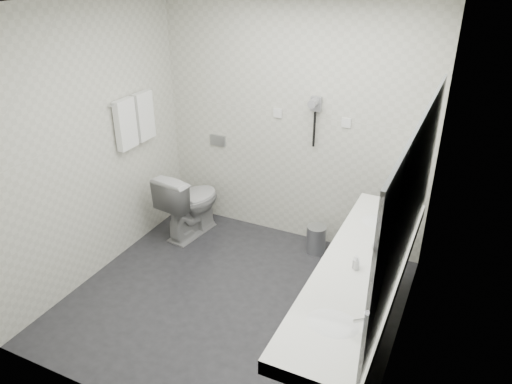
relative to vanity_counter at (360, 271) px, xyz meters
The scene contains 31 objects.
floor 1.39m from the vanity_counter, 169.92° to the left, with size 2.80×2.80×0.00m, color #242328.
ceiling 2.05m from the vanity_counter, 169.92° to the left, with size 2.80×2.80×0.00m, color silver.
wall_back 1.93m from the vanity_counter, 126.87° to the left, with size 2.80×2.80×0.00m, color silver.
wall_front 1.64m from the vanity_counter, 135.64° to the right, with size 2.80×2.80×0.00m, color silver.
wall_left 2.57m from the vanity_counter, behind, with size 2.60×2.60×0.00m, color silver.
wall_right 0.56m from the vanity_counter, 36.03° to the left, with size 2.60×2.60×0.00m, color silver.
vanity_counter is the anchor object (origin of this frame).
vanity_panel 0.43m from the vanity_counter, ahead, with size 0.03×2.15×0.75m, color gray.
vanity_post_far 1.12m from the vanity_counter, 86.97° to the left, with size 0.06×0.06×0.75m, color silver.
mirror 0.70m from the vanity_counter, ahead, with size 0.02×2.20×1.05m, color #B2BCC6.
basin_near 0.65m from the vanity_counter, 90.00° to the right, with size 0.40×0.31×0.05m, color white.
basin_far 0.65m from the vanity_counter, 90.00° to the left, with size 0.40×0.31×0.05m, color white.
faucet_near 0.69m from the vanity_counter, 73.30° to the right, with size 0.04×0.04×0.15m, color silver.
faucet_far 0.69m from the vanity_counter, 73.30° to the left, with size 0.04×0.04×0.15m, color silver.
soap_bottle_a 0.11m from the vanity_counter, 126.72° to the right, with size 0.04×0.04×0.10m, color silver.
soap_bottle_b 0.25m from the vanity_counter, 77.74° to the left, with size 0.07×0.07×0.09m, color silver.
soap_bottle_c 0.12m from the vanity_counter, 104.27° to the right, with size 0.04×0.04×0.10m, color silver.
glass_left 0.24m from the vanity_counter, 65.20° to the left, with size 0.06×0.06×0.11m, color silver.
glass_right 0.38m from the vanity_counter, 61.27° to the left, with size 0.06×0.06×0.10m, color silver.
toilet 2.37m from the vanity_counter, 153.50° to the left, with size 0.42×0.74×0.75m, color white.
flush_plate 2.48m from the vanity_counter, 143.06° to the left, with size 0.18×0.02×0.12m, color #B2B5BA.
pedal_bin 1.60m from the vanity_counter, 119.86° to the left, with size 0.20×0.20×0.28m, color #B2B5BA.
bin_lid 1.54m from the vanity_counter, 119.86° to the left, with size 0.20×0.20×0.01m, color #B2B5BA.
towel_rail 2.69m from the vanity_counter, 163.14° to the left, with size 0.02×0.02×0.62m, color silver.
towel_near 2.59m from the vanity_counter, 166.10° to the left, with size 0.07×0.24×0.48m, color white.
towel_far 2.67m from the vanity_counter, 160.15° to the left, with size 0.07×0.24×0.48m, color white.
dryer_cradle 1.85m from the vanity_counter, 120.76° to the left, with size 0.10×0.04×0.14m, color gray.
dryer_barrel 1.81m from the vanity_counter, 122.01° to the left, with size 0.08×0.08×0.14m, color gray.
dryer_cord 1.76m from the vanity_counter, 121.02° to the left, with size 0.02×0.02×0.35m, color black.
switch_plate_a 2.04m from the vanity_counter, 130.59° to the left, with size 0.09×0.02×0.09m, color white.
switch_plate_b 1.69m from the vanity_counter, 111.13° to the left, with size 0.09×0.02×0.09m, color white.
Camera 1 is at (1.66, -3.04, 2.82)m, focal length 34.18 mm.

